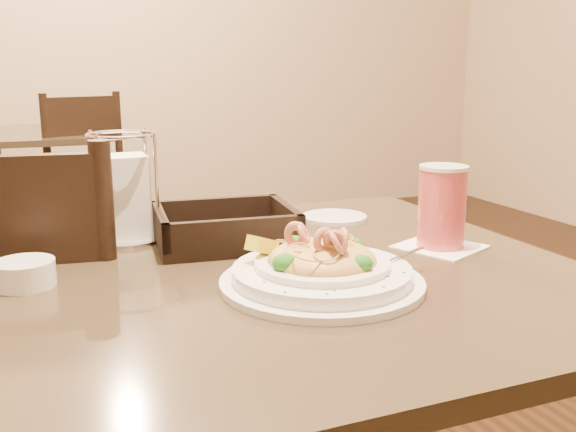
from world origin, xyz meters
name	(u,v)px	position (x,y,z in m)	size (l,w,h in m)	color
main_table	(292,397)	(0.00, 0.00, 0.50)	(0.90, 0.90, 0.73)	black
dining_chair_near	(17,365)	(-0.43, 0.31, 0.50)	(0.47, 0.47, 0.93)	black
dining_chair_far	(75,180)	(-0.17, 2.39, 0.50)	(0.54, 0.54, 0.93)	black
pasta_bowl	(321,269)	(0.00, -0.10, 0.76)	(0.33, 0.30, 0.10)	white
drink_glass	(442,208)	(0.29, 0.00, 0.80)	(0.17, 0.17, 0.15)	white
bread_basket	(225,232)	(-0.06, 0.17, 0.75)	(0.26, 0.22, 0.07)	black
napkin_caddy	(125,195)	(-0.22, 0.26, 0.82)	(0.13, 0.13, 0.20)	silver
side_plate	(334,217)	(0.21, 0.27, 0.73)	(0.14, 0.14, 0.01)	white
butter_ramekin	(24,273)	(-0.40, 0.06, 0.75)	(0.09, 0.09, 0.04)	white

